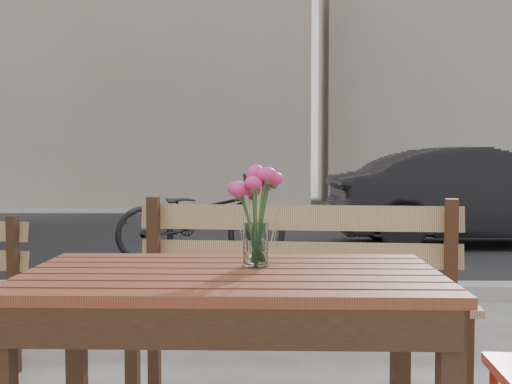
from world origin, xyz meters
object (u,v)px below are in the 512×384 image
at_px(main_vase, 256,203).
at_px(bicycle, 201,218).
at_px(main_table, 232,313).
at_px(parked_car, 479,197).

height_order(main_vase, bicycle, main_vase).
xyz_separation_m(main_table, bicycle, (-0.58, 4.96, -0.17)).
distance_m(main_vase, bicycle, 4.93).
distance_m(parked_car, bicycle, 3.76).
bearing_deg(main_table, parked_car, 66.38).
height_order(main_table, parked_car, parked_car).
distance_m(main_table, main_vase, 0.35).
bearing_deg(parked_car, main_vase, 153.01).
xyz_separation_m(main_vase, parked_car, (2.82, 6.28, -0.35)).
xyz_separation_m(parked_car, bicycle, (-3.48, -1.42, -0.15)).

